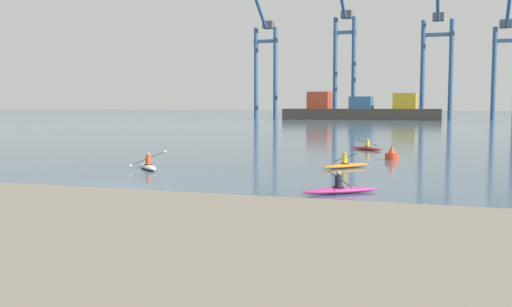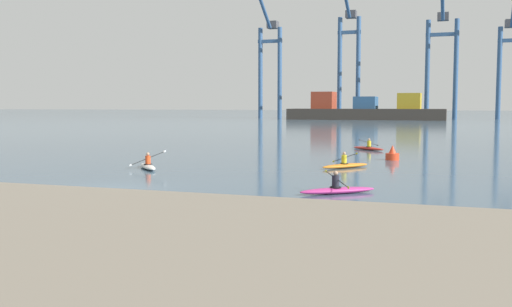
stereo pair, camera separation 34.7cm
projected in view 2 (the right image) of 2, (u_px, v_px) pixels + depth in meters
The scene contains 11 objects.
ground_plane at pixel (107, 190), 25.15m from camera, with size 800.00×800.00×0.00m, color #425B70.
container_barge at pixel (365, 111), 146.24m from camera, with size 38.70×9.13×7.03m.
gantry_crane_west at pixel (269, 54), 159.62m from camera, with size 6.78×20.03×36.81m.
gantry_crane_west_mid at pixel (349, 50), 156.47m from camera, with size 6.23×18.37×37.22m.
gantry_crane_east_mid at pixel (442, 51), 148.40m from camera, with size 8.17×19.54×33.14m.
gantry_crane_east at pixel (511, 56), 147.35m from camera, with size 6.36×15.05×33.46m.
channel_buoy at pixel (392, 155), 38.83m from camera, with size 0.90×0.90×1.00m.
kayak_orange at pixel (345, 165), 33.88m from camera, with size 2.59×3.03×1.00m.
kayak_magenta at pixel (337, 189), 24.07m from camera, with size 3.06×2.54×0.95m.
kayak_red at pixel (368, 148), 47.46m from camera, with size 3.05×2.57×0.95m.
kayak_white at pixel (148, 166), 33.48m from camera, with size 2.64×3.00×1.06m.
Camera 2 is at (14.15, -21.50, 3.65)m, focal length 40.96 mm.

